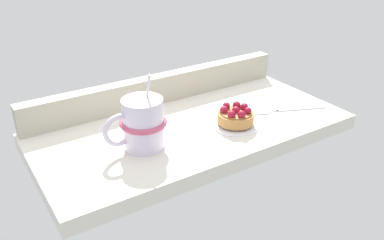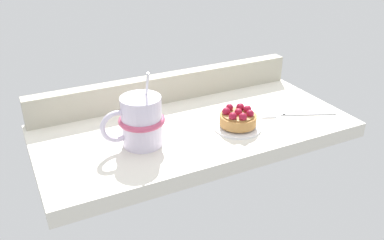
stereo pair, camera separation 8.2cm
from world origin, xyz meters
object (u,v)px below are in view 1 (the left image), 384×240
object	(u,v)px
raspberry_tart	(236,116)
coffee_mug	(142,124)
dessert_fork	(290,109)
dessert_plate	(235,124)

from	to	relation	value
raspberry_tart	coffee_mug	xyz separation A→B (cm)	(-21.50, 2.80, 2.70)
dessert_fork	raspberry_tart	bearing A→B (deg)	177.31
dessert_plate	raspberry_tart	world-z (taller)	raspberry_tart
coffee_mug	dessert_plate	bearing A→B (deg)	-7.46
raspberry_tart	dessert_fork	world-z (taller)	raspberry_tart
dessert_plate	raspberry_tart	xyz separation A→B (cm)	(-0.00, 0.01, 2.13)
raspberry_tart	coffee_mug	size ratio (longest dim) A/B	0.53
raspberry_tart	coffee_mug	bearing A→B (deg)	172.57
coffee_mug	dessert_fork	size ratio (longest dim) A/B	0.89
dessert_plate	raspberry_tart	size ratio (longest dim) A/B	1.30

